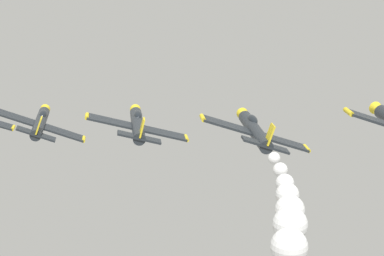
{
  "coord_description": "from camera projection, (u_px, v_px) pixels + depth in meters",
  "views": [
    {
      "loc": [
        -6.36,
        -56.09,
        144.57
      ],
      "look_at": [
        0.0,
        0.0,
        128.21
      ],
      "focal_mm": 64.15,
      "sensor_mm": 36.0,
      "label": 1
    }
  ],
  "objects": [
    {
      "name": "airplane_left_inner",
      "position": [
        40.0,
        122.0,
        68.89
      ],
      "size": [
        9.07,
        10.35,
        3.73
      ],
      "rotation": [
        0.0,
        0.36,
        0.0
      ],
      "color": "#23282D"
    },
    {
      "name": "airplane_right_inner",
      "position": [
        137.0,
        124.0,
        62.28
      ],
      "size": [
        9.33,
        10.35,
        3.22
      ],
      "rotation": [
        0.0,
        0.26,
        0.0
      ],
      "color": "#23282D"
    },
    {
      "name": "airplane_left_outer",
      "position": [
        255.0,
        130.0,
        56.6
      ],
      "size": [
        9.18,
        10.35,
        3.48
      ],
      "rotation": [
        0.0,
        0.32,
        0.0
      ],
      "color": "#23282D"
    },
    {
      "name": "smoke_trail_left_outer",
      "position": [
        288.0,
        216.0,
        39.94
      ],
      "size": [
        3.79,
        15.03,
        2.27
      ],
      "color": "white"
    }
  ]
}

